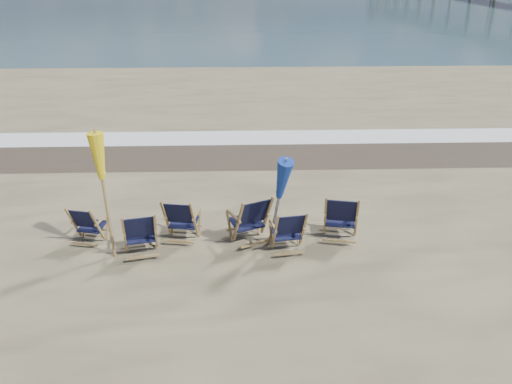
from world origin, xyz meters
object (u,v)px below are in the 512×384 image
beach_chair_0 (97,227)px  beach_chair_1 (156,233)px  beach_chair_2 (194,222)px  umbrella_blue (277,176)px  beach_chair_5 (357,220)px  umbrella_yellow (101,164)px  beach_chair_4 (303,231)px  beach_chair_3 (267,217)px

beach_chair_0 → beach_chair_1: beach_chair_1 is taller
beach_chair_2 → umbrella_blue: (1.60, -0.26, 1.06)m
beach_chair_5 → umbrella_yellow: 4.93m
umbrella_yellow → beach_chair_0: bearing=134.7°
beach_chair_1 → umbrella_yellow: 1.63m
umbrella_yellow → beach_chair_2: bearing=14.0°
beach_chair_1 → umbrella_blue: umbrella_blue is taller
beach_chair_4 → umbrella_yellow: bearing=-9.1°
beach_chair_3 → beach_chair_5: (1.75, -0.14, -0.01)m
beach_chair_5 → umbrella_yellow: size_ratio=0.45×
beach_chair_1 → beach_chair_2: (0.68, 0.43, -0.00)m
beach_chair_3 → beach_chair_1: bearing=-12.1°
beach_chair_4 → umbrella_blue: bearing=-24.7°
beach_chair_1 → beach_chair_2: beach_chair_1 is taller
beach_chair_0 → beach_chair_3: size_ratio=0.81×
umbrella_yellow → beach_chair_5: bearing=3.5°
beach_chair_2 → beach_chair_5: beach_chair_5 is taller
beach_chair_2 → beach_chair_4: beach_chair_2 is taller
umbrella_blue → beach_chair_3: bearing=117.9°
beach_chair_1 → beach_chair_5: 3.89m
umbrella_blue → beach_chair_5: bearing=6.0°
beach_chair_3 → beach_chair_4: 0.81m
beach_chair_3 → beach_chair_5: beach_chair_3 is taller
beach_chair_3 → umbrella_blue: size_ratio=0.53×
beach_chair_3 → umbrella_blue: bearing=93.2°
beach_chair_1 → beach_chair_0: bearing=-30.8°
beach_chair_1 → beach_chair_4: beach_chair_1 is taller
beach_chair_4 → umbrella_yellow: 3.91m
beach_chair_3 → beach_chair_5: bearing=150.7°
beach_chair_0 → umbrella_yellow: (0.34, -0.35, 1.45)m
beach_chair_2 → umbrella_blue: umbrella_blue is taller
umbrella_yellow → umbrella_blue: (3.14, 0.12, -0.33)m
beach_chair_2 → beach_chair_5: (3.19, -0.10, 0.04)m
beach_chair_1 → beach_chair_4: size_ratio=1.04×
beach_chair_0 → beach_chair_4: (3.99, -0.37, 0.04)m
beach_chair_1 → umbrella_yellow: umbrella_yellow is taller
beach_chair_4 → umbrella_yellow: size_ratio=0.40×
umbrella_blue → beach_chair_2: bearing=170.7°
beach_chair_3 → beach_chair_4: (0.67, -0.45, -0.07)m
beach_chair_1 → beach_chair_3: bearing=-180.0°
beach_chair_0 → beach_chair_3: (3.32, 0.08, 0.11)m
beach_chair_3 → umbrella_blue: (0.16, -0.31, 1.01)m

